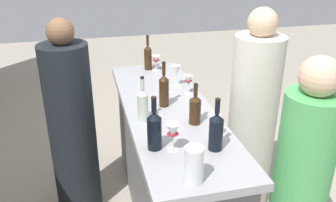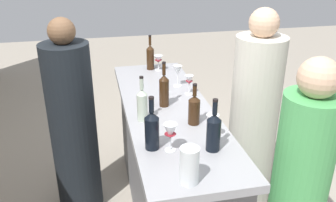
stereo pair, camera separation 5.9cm
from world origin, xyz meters
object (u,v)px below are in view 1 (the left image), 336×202
(person_left_guest, at_px, (252,121))
(person_center_guest, at_px, (300,185))
(wine_glass_far_center, at_px, (173,133))
(wine_bottle_leftmost_near_black, at_px, (216,131))
(wine_glass_near_right, at_px, (176,71))
(wine_bottle_rightmost_amber_brown, at_px, (164,90))
(wine_bottle_center_amber_brown, at_px, (195,109))
(wine_bottle_second_left_near_black, at_px, (154,129))
(wine_bottle_second_right_clear_pale, at_px, (143,104))
(wine_glass_far_left, at_px, (156,60))
(wine_bottle_far_right_amber_brown, at_px, (148,57))
(wine_glass_near_left, at_px, (188,81))
(wine_glass_near_center, at_px, (214,122))
(water_pitcher, at_px, (194,165))
(person_right_guest, at_px, (72,128))

(person_left_guest, relative_size, person_center_guest, 1.08)
(wine_glass_far_center, bearing_deg, person_center_guest, -100.50)
(wine_bottle_leftmost_near_black, bearing_deg, wine_glass_near_right, -1.82)
(wine_bottle_rightmost_amber_brown, distance_m, wine_glass_near_right, 0.39)
(wine_bottle_center_amber_brown, relative_size, person_center_guest, 0.18)
(wine_bottle_leftmost_near_black, bearing_deg, person_center_guest, -100.65)
(person_center_guest, bearing_deg, wine_glass_far_center, 2.38)
(wine_glass_near_right, distance_m, person_left_guest, 0.72)
(wine_bottle_second_left_near_black, bearing_deg, wine_bottle_second_right_clear_pale, 0.24)
(wine_bottle_second_left_near_black, bearing_deg, wine_bottle_center_amber_brown, -52.64)
(wine_bottle_center_amber_brown, bearing_deg, wine_glass_far_left, 1.72)
(wine_bottle_center_amber_brown, bearing_deg, person_center_guest, -128.08)
(wine_bottle_leftmost_near_black, bearing_deg, wine_bottle_far_right_amber_brown, 4.49)
(wine_glass_near_left, relative_size, wine_glass_far_left, 1.07)
(wine_bottle_second_left_near_black, height_order, wine_bottle_rightmost_amber_brown, wine_bottle_rightmost_amber_brown)
(wine_glass_near_center, relative_size, person_left_guest, 0.09)
(wine_glass_far_left, relative_size, wine_glass_far_center, 0.85)
(wine_glass_far_center, bearing_deg, wine_bottle_second_right_clear_pale, 13.37)
(person_left_guest, bearing_deg, wine_glass_near_right, -50.77)
(wine_glass_far_left, height_order, water_pitcher, water_pitcher)
(wine_bottle_leftmost_near_black, relative_size, person_right_guest, 0.20)
(wine_glass_far_center, bearing_deg, wine_glass_near_right, -15.89)
(wine_bottle_leftmost_near_black, distance_m, person_left_guest, 0.93)
(wine_bottle_far_right_amber_brown, xyz_separation_m, wine_glass_near_right, (-0.45, -0.14, 0.01))
(wine_glass_near_center, height_order, water_pitcher, water_pitcher)
(wine_bottle_center_amber_brown, relative_size, wine_glass_near_right, 1.59)
(water_pitcher, bearing_deg, wine_glass_near_center, -32.49)
(wine_bottle_leftmost_near_black, distance_m, wine_glass_far_center, 0.24)
(wine_bottle_far_right_amber_brown, height_order, wine_glass_near_left, wine_bottle_far_right_amber_brown)
(wine_bottle_second_left_near_black, bearing_deg, wine_glass_far_center, -116.04)
(wine_bottle_second_right_clear_pale, bearing_deg, person_right_guest, 45.62)
(water_pitcher, bearing_deg, wine_glass_near_right, -10.93)
(wine_glass_near_right, relative_size, person_left_guest, 0.11)
(wine_bottle_second_right_clear_pale, height_order, wine_glass_far_left, wine_bottle_second_right_clear_pale)
(wine_glass_far_center, height_order, person_center_guest, person_center_guest)
(wine_bottle_second_right_clear_pale, bearing_deg, wine_glass_near_center, -130.66)
(wine_glass_far_center, xyz_separation_m, person_right_guest, (0.88, 0.58, -0.36))
(wine_bottle_second_right_clear_pale, relative_size, wine_glass_near_right, 1.76)
(wine_bottle_leftmost_near_black, xyz_separation_m, wine_bottle_second_left_near_black, (0.09, 0.33, 0.00))
(wine_glass_far_left, xyz_separation_m, water_pitcher, (-1.64, 0.16, -0.01))
(wine_glass_near_right, bearing_deg, wine_bottle_rightmost_amber_brown, 152.43)
(wine_glass_near_right, bearing_deg, wine_glass_near_left, -165.30)
(wine_glass_far_left, xyz_separation_m, person_right_guest, (-0.46, 0.77, -0.35))
(wine_bottle_leftmost_near_black, relative_size, wine_bottle_rightmost_amber_brown, 0.95)
(wine_glass_near_left, xyz_separation_m, person_center_guest, (-0.90, -0.45, -0.38))
(wine_bottle_far_right_amber_brown, height_order, wine_glass_far_left, wine_bottle_far_right_amber_brown)
(wine_glass_near_right, bearing_deg, person_left_guest, -121.86)
(wine_glass_near_left, bearing_deg, person_right_guest, 82.50)
(wine_bottle_center_amber_brown, bearing_deg, wine_bottle_far_right_amber_brown, 4.87)
(wine_bottle_center_amber_brown, distance_m, wine_bottle_second_right_clear_pale, 0.34)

